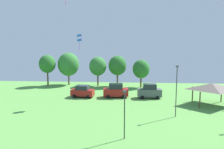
{
  "coord_description": "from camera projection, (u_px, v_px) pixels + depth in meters",
  "views": [
    {
      "loc": [
        -0.33,
        0.71,
        10.24
      ],
      "look_at": [
        -1.4,
        15.44,
        8.2
      ],
      "focal_mm": 38.0,
      "sensor_mm": 36.0,
      "label": 1
    }
  ],
  "objects": [
    {
      "name": "light_post_0",
      "position": [
        124.0,
        111.0,
        24.79
      ],
      "size": [
        0.36,
        0.2,
        5.26
      ],
      "color": "#2D2D33",
      "rests_on": "ground"
    },
    {
      "name": "treeline_tree_2",
      "position": [
        98.0,
        66.0,
        55.17
      ],
      "size": [
        4.01,
        4.01,
        6.78
      ],
      "color": "brown",
      "rests_on": "ground"
    },
    {
      "name": "park_pavilion",
      "position": [
        212.0,
        86.0,
        38.32
      ],
      "size": [
        6.25,
        5.57,
        3.6
      ],
      "color": "brown",
      "rests_on": "ground"
    },
    {
      "name": "treeline_tree_4",
      "position": [
        141.0,
        69.0,
        53.09
      ],
      "size": [
        3.81,
        3.81,
        6.28
      ],
      "color": "brown",
      "rests_on": "ground"
    },
    {
      "name": "treeline_tree_1",
      "position": [
        68.0,
        64.0,
        56.39
      ],
      "size": [
        5.05,
        5.05,
        7.68
      ],
      "color": "brown",
      "rests_on": "ground"
    },
    {
      "name": "parked_car_third_from_left",
      "position": [
        149.0,
        91.0,
        43.24
      ],
      "size": [
        4.4,
        2.12,
        2.62
      ],
      "rotation": [
        0.0,
        0.0,
        0.05
      ],
      "color": "#4C5156",
      "rests_on": "ground"
    },
    {
      "name": "kite_flying_2",
      "position": [
        79.0,
        38.0,
        38.3
      ],
      "size": [
        0.89,
        0.84,
        2.72
      ],
      "color": "blue"
    },
    {
      "name": "light_post_1",
      "position": [
        176.0,
        89.0,
        32.05
      ],
      "size": [
        0.36,
        0.2,
        7.11
      ],
      "color": "#2D2D33",
      "rests_on": "ground"
    },
    {
      "name": "parked_car_second_from_left",
      "position": [
        116.0,
        91.0,
        43.88
      ],
      "size": [
        4.66,
        2.32,
        2.58
      ],
      "rotation": [
        0.0,
        0.0,
        0.06
      ],
      "color": "maroon",
      "rests_on": "ground"
    },
    {
      "name": "parked_car_leftmost",
      "position": [
        83.0,
        91.0,
        43.97
      ],
      "size": [
        4.37,
        2.47,
        2.24
      ],
      "rotation": [
        0.0,
        0.0,
        -0.14
      ],
      "color": "maroon",
      "rests_on": "ground"
    },
    {
      "name": "treeline_tree_0",
      "position": [
        47.0,
        64.0,
        54.98
      ],
      "size": [
        3.83,
        3.83,
        7.24
      ],
      "color": "brown",
      "rests_on": "ground"
    },
    {
      "name": "treeline_tree_3",
      "position": [
        117.0,
        66.0,
        54.52
      ],
      "size": [
        4.13,
        4.13,
        7.09
      ],
      "color": "brown",
      "rests_on": "ground"
    }
  ]
}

